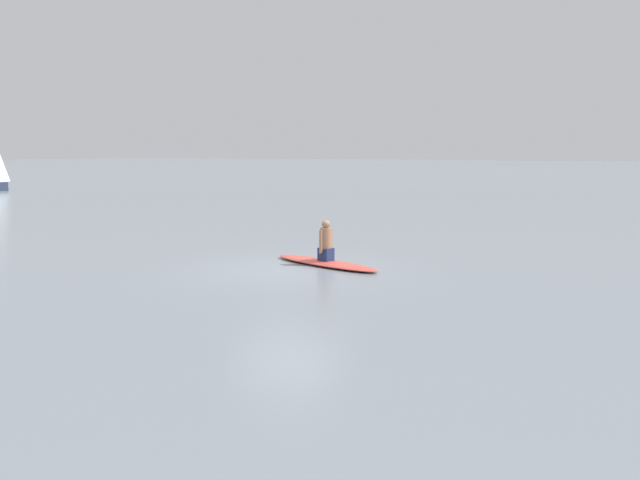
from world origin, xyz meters
name	(u,v)px	position (x,y,z in m)	size (l,w,h in m)	color
ground_plane	(289,269)	(0.00, 0.00, 0.00)	(400.00, 400.00, 0.00)	gray
surfboard	(326,263)	(-0.86, 0.53, 0.06)	(3.40, 0.78, 0.12)	#D84C3F
person_paddler	(326,242)	(-0.86, 0.53, 0.58)	(0.45, 0.40, 1.02)	navy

